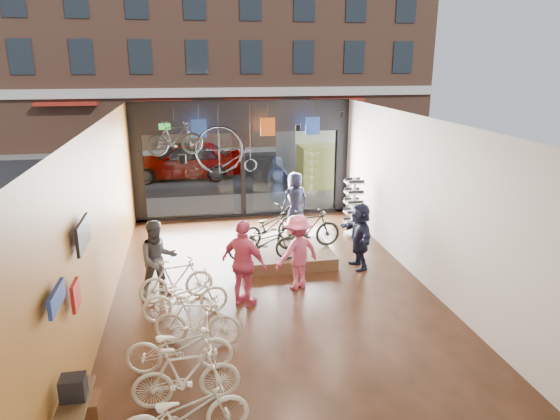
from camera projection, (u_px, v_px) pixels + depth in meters
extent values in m
cube|color=black|center=(274.00, 295.00, 11.08)|extent=(7.00, 12.00, 0.04)
cube|color=black|center=(274.00, 121.00, 9.98)|extent=(7.00, 12.00, 0.04)
cube|color=#9D622B|center=(100.00, 222.00, 9.92)|extent=(0.04, 12.00, 3.80)
cube|color=beige|center=(429.00, 205.00, 11.14)|extent=(0.04, 12.00, 3.80)
cube|color=beige|center=(379.00, 390.00, 4.86)|extent=(7.00, 0.04, 3.80)
cube|color=#198C26|center=(165.00, 126.00, 15.32)|extent=(0.35, 0.06, 0.18)
cube|color=black|center=(224.00, 164.00, 25.21)|extent=(30.00, 18.00, 0.02)
cube|color=slate|center=(240.00, 204.00, 17.84)|extent=(30.00, 2.40, 0.12)
cube|color=slate|center=(219.00, 149.00, 28.96)|extent=(30.00, 2.00, 0.12)
cube|color=brown|center=(212.00, 25.00, 29.33)|extent=(26.00, 5.00, 14.00)
imported|color=gray|center=(184.00, 160.00, 21.80)|extent=(4.93, 1.98, 1.68)
imported|color=silver|center=(184.00, 413.00, 6.65)|extent=(1.86, 0.91, 0.94)
imported|color=silver|center=(186.00, 376.00, 7.41)|extent=(1.65, 0.56, 0.98)
imported|color=silver|center=(179.00, 347.00, 8.21)|extent=(1.79, 0.71, 0.93)
imported|color=silver|center=(197.00, 321.00, 8.99)|extent=(1.68, 0.83, 0.97)
imported|color=silver|center=(186.00, 296.00, 9.98)|extent=(1.82, 0.94, 0.91)
imported|color=silver|center=(176.00, 280.00, 10.68)|extent=(1.66, 0.77, 0.96)
cube|color=#4B381C|center=(284.00, 255.00, 12.94)|extent=(2.40, 1.80, 0.30)
imported|color=black|center=(264.00, 242.00, 12.08)|extent=(1.79, 0.72, 0.92)
imported|color=black|center=(309.00, 229.00, 12.88)|extent=(1.76, 0.66, 1.03)
imported|color=black|center=(269.00, 227.00, 13.13)|extent=(1.94, 1.55, 0.99)
imported|color=#3F3F44|center=(158.00, 260.00, 10.74)|extent=(1.01, 0.88, 1.75)
imported|color=#CC4C72|center=(244.00, 263.00, 10.37)|extent=(1.13, 1.08, 1.88)
imported|color=#CC4C72|center=(297.00, 252.00, 11.17)|extent=(1.29, 1.06, 1.73)
imported|color=#161C33|center=(295.00, 200.00, 15.35)|extent=(0.98, 0.78, 1.74)
imported|color=#161C33|center=(360.00, 236.00, 12.33)|extent=(0.59, 1.57, 1.67)
imported|color=black|center=(175.00, 138.00, 13.83)|extent=(1.64, 0.80, 0.95)
cube|color=#1E3F99|center=(199.00, 129.00, 14.86)|extent=(0.45, 0.03, 0.55)
cube|color=#CC5919|center=(268.00, 127.00, 15.22)|extent=(0.45, 0.03, 0.55)
cube|color=#1E3F99|center=(313.00, 126.00, 15.47)|extent=(0.45, 0.03, 0.55)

